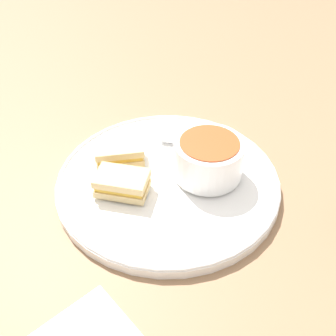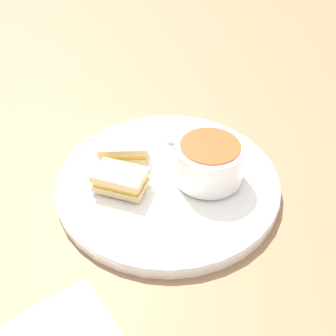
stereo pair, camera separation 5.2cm
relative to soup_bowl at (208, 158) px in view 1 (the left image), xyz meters
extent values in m
plane|color=#8E6B4C|center=(0.06, -0.01, -0.05)|extent=(2.40, 2.40, 0.00)
cylinder|color=white|center=(0.06, -0.01, -0.05)|extent=(0.37, 0.37, 0.02)
torus|color=white|center=(0.06, -0.01, -0.04)|extent=(0.37, 0.37, 0.01)
cylinder|color=white|center=(0.00, 0.00, -0.03)|extent=(0.06, 0.06, 0.01)
cylinder|color=white|center=(0.00, 0.00, 0.00)|extent=(0.11, 0.11, 0.06)
cylinder|color=#B74C23|center=(0.00, 0.00, 0.03)|extent=(0.10, 0.10, 0.01)
cube|color=silver|center=(-0.01, -0.07, -0.03)|extent=(0.07, 0.06, 0.00)
ellipsoid|color=silver|center=(0.03, -0.11, -0.03)|extent=(0.04, 0.04, 0.01)
cube|color=#DBBC7F|center=(0.13, -0.08, -0.03)|extent=(0.09, 0.06, 0.01)
cube|color=gold|center=(0.13, -0.08, -0.02)|extent=(0.08, 0.06, 0.01)
cube|color=#DBBC7F|center=(0.13, -0.08, -0.01)|extent=(0.09, 0.06, 0.01)
cube|color=#DBBC7F|center=(0.14, 0.00, -0.03)|extent=(0.10, 0.09, 0.01)
cube|color=gold|center=(0.14, 0.00, -0.02)|extent=(0.09, 0.08, 0.01)
cube|color=#DBBC7F|center=(0.14, 0.00, -0.01)|extent=(0.10, 0.09, 0.01)
camera|label=1|loc=(0.22, 0.45, 0.41)|focal=42.00mm
camera|label=2|loc=(0.17, 0.46, 0.41)|focal=42.00mm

